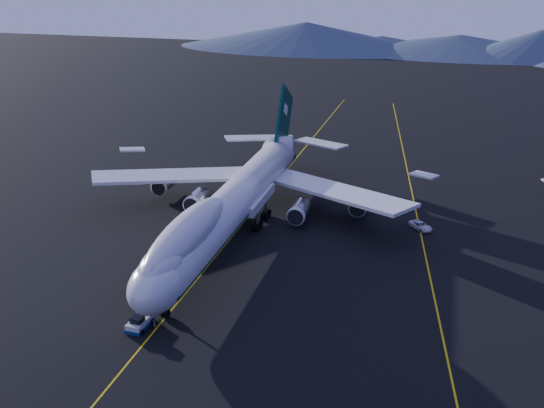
# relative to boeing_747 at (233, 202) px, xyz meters

# --- Properties ---
(ground) EXTENTS (500.00, 500.00, 0.00)m
(ground) POSITION_rel_boeing_747_xyz_m (-0.00, -0.03, -5.81)
(ground) COLOR black
(ground) RESTS_ON ground
(taxiway_line_main) EXTENTS (0.25, 220.00, 0.01)m
(taxiway_line_main) POSITION_rel_boeing_747_xyz_m (-0.00, -0.03, -5.80)
(taxiway_line_main) COLOR gold
(taxiway_line_main) RESTS_ON ground
(taxiway_line_side) EXTENTS (28.08, 198.09, 0.01)m
(taxiway_line_side) POSITION_rel_boeing_747_xyz_m (30.00, 9.97, -5.80)
(taxiway_line_side) COLOR gold
(taxiway_line_side) RESTS_ON ground
(boeing_747) EXTENTS (59.62, 72.43, 19.37)m
(boeing_747) POSITION_rel_boeing_747_xyz_m (0.00, 0.00, 0.00)
(boeing_747) COLOR silver
(boeing_747) RESTS_ON ground
(pushback_tug) EXTENTS (2.45, 4.13, 1.77)m
(pushback_tug) POSITION_rel_boeing_747_xyz_m (-2.10, -29.53, -5.26)
(pushback_tug) COLOR silver
(pushback_tug) RESTS_ON ground
(service_van) EXTENTS (4.63, 4.67, 1.25)m
(service_van) POSITION_rel_boeing_747_xyz_m (30.00, 10.69, -5.19)
(service_van) COLOR silver
(service_van) RESTS_ON ground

